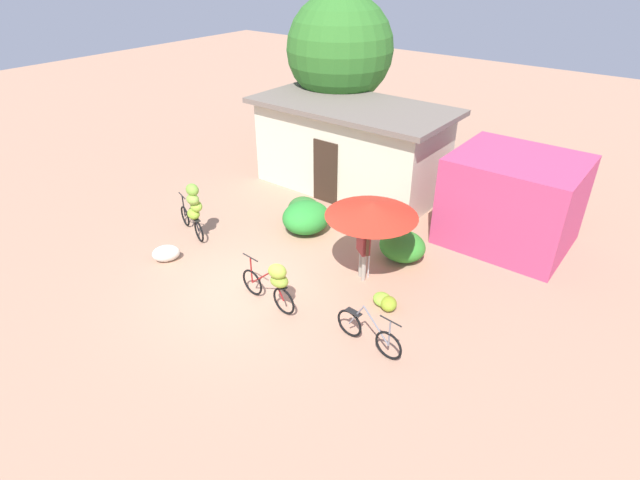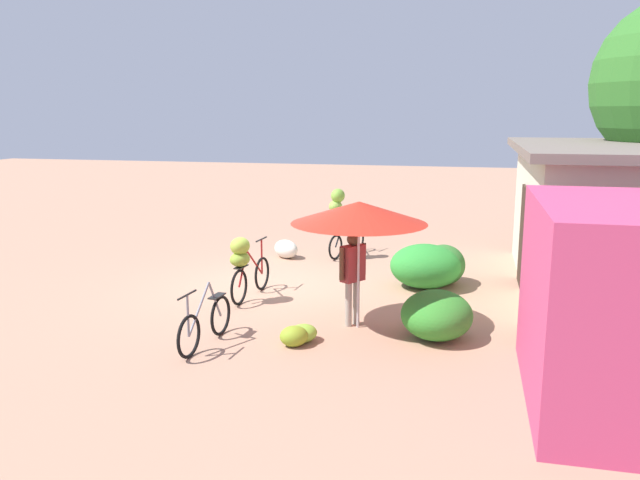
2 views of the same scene
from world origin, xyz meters
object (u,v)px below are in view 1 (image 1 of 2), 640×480
object	(u,v)px
tree_behind_building	(340,49)
bicycle_leftmost	(193,207)
person_vendor	(363,245)
building_low	(351,147)
market_umbrella	(372,209)
shop_pink	(512,200)
bicycle_near_pile	(274,281)
bicycle_center_loaded	(368,333)
produce_sack	(166,253)
banana_pile_on_ground	(385,301)

from	to	relation	value
tree_behind_building	bicycle_leftmost	size ratio (longest dim) A/B	3.48
bicycle_leftmost	person_vendor	world-z (taller)	bicycle_leftmost
building_low	market_umbrella	world-z (taller)	building_low
building_low	bicycle_leftmost	xyz separation A→B (m)	(-1.43, -5.43, -0.46)
shop_pink	tree_behind_building	size ratio (longest dim) A/B	0.55
bicycle_near_pile	bicycle_center_loaded	xyz separation A→B (m)	(2.33, 0.23, -0.40)
shop_pink	bicycle_center_loaded	distance (m)	6.03
produce_sack	bicycle_leftmost	bearing A→B (deg)	102.33
person_vendor	tree_behind_building	bearing A→B (deg)	130.20
shop_pink	bicycle_leftmost	size ratio (longest dim) A/B	1.90
building_low	bicycle_leftmost	world-z (taller)	building_low
tree_behind_building	person_vendor	world-z (taller)	tree_behind_building
shop_pink	bicycle_near_pile	bearing A→B (deg)	-115.93
market_umbrella	bicycle_center_loaded	bearing A→B (deg)	-57.17
building_low	bicycle_leftmost	size ratio (longest dim) A/B	3.80
market_umbrella	banana_pile_on_ground	distance (m)	2.13
building_low	person_vendor	world-z (taller)	building_low
banana_pile_on_ground	tree_behind_building	bearing A→B (deg)	132.72
tree_behind_building	shop_pink	bearing A→B (deg)	-15.84
tree_behind_building	banana_pile_on_ground	world-z (taller)	tree_behind_building
tree_behind_building	bicycle_center_loaded	xyz separation A→B (m)	(6.53, -7.97, -3.68)
produce_sack	bicycle_center_loaded	bearing A→B (deg)	4.55
bicycle_near_pile	tree_behind_building	bearing A→B (deg)	117.09
market_umbrella	bicycle_center_loaded	xyz separation A→B (m)	(1.34, -2.08, -1.55)
bicycle_near_pile	bicycle_center_loaded	bearing A→B (deg)	5.51
market_umbrella	banana_pile_on_ground	xyz separation A→B (m)	(0.95, -0.74, -1.75)
building_low	tree_behind_building	world-z (taller)	tree_behind_building
shop_pink	bicycle_leftmost	bearing A→B (deg)	-143.08
shop_pink	market_umbrella	world-z (taller)	shop_pink
person_vendor	bicycle_near_pile	bearing A→B (deg)	-111.90
shop_pink	tree_behind_building	world-z (taller)	tree_behind_building
bicycle_leftmost	shop_pink	bearing A→B (deg)	36.92
tree_behind_building	bicycle_center_loaded	world-z (taller)	tree_behind_building
building_low	shop_pink	size ratio (longest dim) A/B	2.00
banana_pile_on_ground	person_vendor	size ratio (longest dim) A/B	0.51
bicycle_leftmost	person_vendor	distance (m)	4.88
bicycle_near_pile	bicycle_center_loaded	world-z (taller)	bicycle_near_pile
shop_pink	building_low	bearing A→B (deg)	177.07
shop_pink	banana_pile_on_ground	size ratio (longest dim) A/B	4.10
bicycle_leftmost	bicycle_near_pile	xyz separation A→B (m)	(3.86, -1.01, -0.23)
market_umbrella	bicycle_leftmost	bearing A→B (deg)	-165.06
building_low	bicycle_near_pile	size ratio (longest dim) A/B	3.75
banana_pile_on_ground	building_low	bearing A→B (deg)	131.83
shop_pink	produce_sack	distance (m)	9.23
building_low	bicycle_leftmost	distance (m)	5.63
banana_pile_on_ground	produce_sack	world-z (taller)	produce_sack
building_low	market_umbrella	xyz separation A→B (m)	(3.42, -4.13, 0.46)
bicycle_near_pile	produce_sack	world-z (taller)	bicycle_near_pile
tree_behind_building	produce_sack	size ratio (longest dim) A/B	8.38
tree_behind_building	banana_pile_on_ground	bearing A→B (deg)	-47.28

